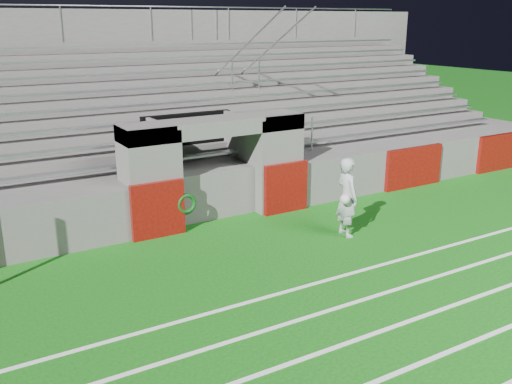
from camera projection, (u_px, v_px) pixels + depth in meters
ground at (291, 264)px, 12.02m from camera, size 90.00×90.00×0.00m
stadium_structure at (152, 133)px, 18.15m from camera, size 26.00×8.48×5.42m
goalkeeper_with_ball at (347, 197)px, 13.40m from camera, size 0.65×0.74×1.90m
hose_coil at (186, 204)px, 13.70m from camera, size 0.54×0.15×0.55m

